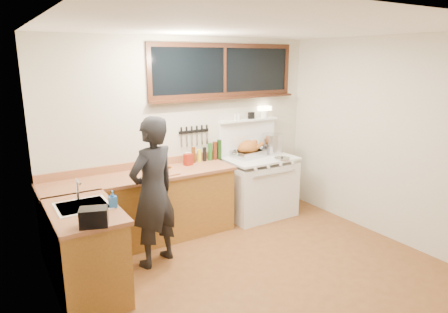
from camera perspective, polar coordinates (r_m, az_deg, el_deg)
ground_plane at (r=4.63m, az=5.21°, el=-16.40°), size 4.00×3.50×0.02m
room_shell at (r=4.05m, az=5.73°, el=4.32°), size 4.10×3.60×2.65m
counter_back at (r=5.25m, az=-11.51°, el=-7.22°), size 2.44×0.64×1.00m
counter_left at (r=4.30m, az=-19.10°, el=-12.69°), size 0.64×1.09×0.90m
sink_unit at (r=4.21m, az=-19.50°, el=-7.39°), size 0.50×0.45×0.37m
vintage_stove at (r=6.02m, az=4.92°, el=-4.07°), size 1.02×0.74×1.60m
back_window at (r=5.76m, az=0.13°, el=11.35°), size 2.32×0.13×0.77m
left_doorway at (r=2.93m, az=-20.47°, el=-11.89°), size 0.02×1.04×2.17m
knife_strip at (r=5.61m, az=-4.29°, el=3.49°), size 0.46×0.03×0.28m
man at (r=4.55m, az=-10.09°, el=-5.07°), size 0.73×0.61×1.72m
soap_bottle at (r=4.05m, az=-15.62°, el=-5.88°), size 0.09×0.09×0.17m
toaster at (r=3.66m, az=-18.10°, el=-8.23°), size 0.27×0.23×0.16m
cutting_board at (r=5.04m, az=-8.86°, el=-2.02°), size 0.40×0.32×0.13m
roast_turkey at (r=5.87m, az=3.53°, el=0.91°), size 0.49×0.39×0.25m
stockpot at (r=6.12m, az=6.93°, el=1.82°), size 0.35×0.35×0.30m
saucepan at (r=6.16m, az=4.08°, el=1.13°), size 0.21×0.30×0.12m
pot_lid at (r=5.81m, az=8.29°, el=-0.27°), size 0.30×0.30×0.04m
coffee_tin at (r=5.44m, az=-5.12°, el=-0.43°), size 0.12×0.11×0.16m
pitcher at (r=5.52m, az=-5.13°, el=-0.25°), size 0.11×0.11×0.15m
bottle_cluster at (r=5.67m, az=-2.13°, el=0.63°), size 0.48×0.07×0.28m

